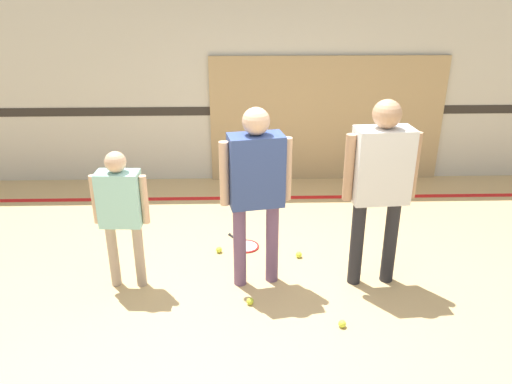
{
  "coord_description": "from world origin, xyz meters",
  "views": [
    {
      "loc": [
        -0.29,
        -4.02,
        2.74
      ],
      "look_at": [
        -0.18,
        0.15,
        0.96
      ],
      "focal_mm": 35.0,
      "sensor_mm": 36.0,
      "label": 1
    }
  ],
  "objects": [
    {
      "name": "wall_back",
      "position": [
        0.0,
        2.96,
        1.6
      ],
      "size": [
        16.0,
        0.07,
        3.2
      ],
      "color": "beige",
      "rests_on": "ground_plane"
    },
    {
      "name": "ground_plane",
      "position": [
        0.0,
        0.0,
        0.0
      ],
      "size": [
        16.0,
        16.0,
        0.0
      ],
      "primitive_type": "plane",
      "color": "tan"
    },
    {
      "name": "tennis_ball_by_spare_racket",
      "position": [
        -0.57,
        0.72,
        0.03
      ],
      "size": [
        0.07,
        0.07,
        0.07
      ],
      "primitive_type": "sphere",
      "color": "#CCE038",
      "rests_on": "ground_plane"
    },
    {
      "name": "person_instructor",
      "position": [
        -0.18,
        0.15,
        1.08
      ],
      "size": [
        0.65,
        0.35,
        1.74
      ],
      "rotation": [
        0.0,
        0.0,
        0.18
      ],
      "color": "#6B4C70",
      "rests_on": "ground_plane"
    },
    {
      "name": "wall_panel",
      "position": [
        0.91,
        2.9,
        0.89
      ],
      "size": [
        3.32,
        0.05,
        1.79
      ],
      "color": "tan",
      "rests_on": "ground_plane"
    },
    {
      "name": "racket_spare_on_floor",
      "position": [
        -0.28,
        0.85,
        0.01
      ],
      "size": [
        0.41,
        0.5,
        0.03
      ],
      "rotation": [
        0.0,
        0.0,
        2.16
      ],
      "color": "red",
      "rests_on": "ground_plane"
    },
    {
      "name": "tennis_ball_stray_right",
      "position": [
        0.54,
        -0.57,
        0.03
      ],
      "size": [
        0.07,
        0.07,
        0.07
      ],
      "primitive_type": "sphere",
      "color": "#CCE038",
      "rests_on": "ground_plane"
    },
    {
      "name": "tennis_ball_stray_left",
      "position": [
        0.29,
        0.6,
        0.03
      ],
      "size": [
        0.07,
        0.07,
        0.07
      ],
      "primitive_type": "sphere",
      "color": "#CCE038",
      "rests_on": "ground_plane"
    },
    {
      "name": "person_student_right",
      "position": [
        0.94,
        0.13,
        1.12
      ],
      "size": [
        0.68,
        0.32,
        1.81
      ],
      "rotation": [
        0.0,
        0.0,
        3.22
      ],
      "color": "#232328",
      "rests_on": "ground_plane"
    },
    {
      "name": "tennis_ball_near_instructor",
      "position": [
        -0.24,
        -0.23,
        0.03
      ],
      "size": [
        0.07,
        0.07,
        0.07
      ],
      "primitive_type": "sphere",
      "color": "#CCE038",
      "rests_on": "ground_plane"
    },
    {
      "name": "floor_stripe",
      "position": [
        0.0,
        2.18,
        0.0
      ],
      "size": [
        14.4,
        0.1,
        0.01
      ],
      "color": "red",
      "rests_on": "ground_plane"
    },
    {
      "name": "person_student_left",
      "position": [
        -1.41,
        0.13,
        0.84
      ],
      "size": [
        0.52,
        0.23,
        1.36
      ],
      "rotation": [
        0.0,
        0.0,
        -0.05
      ],
      "color": "tan",
      "rests_on": "ground_plane"
    }
  ]
}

